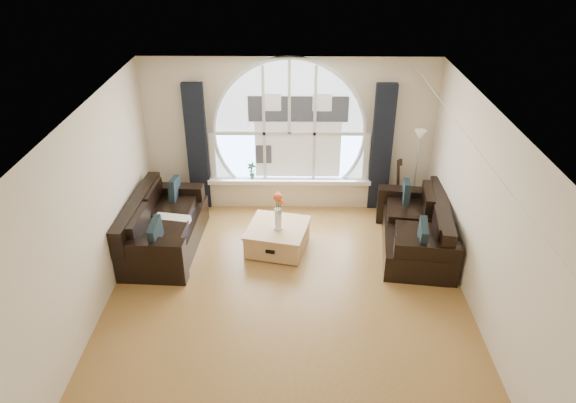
# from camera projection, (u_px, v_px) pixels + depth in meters

# --- Properties ---
(ground) EXTENTS (5.00, 5.50, 0.01)m
(ground) POSITION_uv_depth(u_px,v_px,m) (287.00, 298.00, 7.40)
(ground) COLOR brown
(ground) RESTS_ON ground
(ceiling) EXTENTS (5.00, 5.50, 0.01)m
(ceiling) POSITION_uv_depth(u_px,v_px,m) (287.00, 114.00, 6.10)
(ceiling) COLOR silver
(ceiling) RESTS_ON ground
(wall_back) EXTENTS (5.00, 0.01, 2.70)m
(wall_back) POSITION_uv_depth(u_px,v_px,m) (289.00, 135.00, 9.16)
(wall_back) COLOR beige
(wall_back) RESTS_ON ground
(wall_front) EXTENTS (5.00, 0.01, 2.70)m
(wall_front) POSITION_uv_depth(u_px,v_px,m) (282.00, 384.00, 4.34)
(wall_front) COLOR beige
(wall_front) RESTS_ON ground
(wall_left) EXTENTS (0.01, 5.50, 2.70)m
(wall_left) POSITION_uv_depth(u_px,v_px,m) (93.00, 214.00, 6.78)
(wall_left) COLOR beige
(wall_left) RESTS_ON ground
(wall_right) EXTENTS (0.01, 5.50, 2.70)m
(wall_right) POSITION_uv_depth(u_px,v_px,m) (483.00, 216.00, 6.72)
(wall_right) COLOR beige
(wall_right) RESTS_ON ground
(attic_slope) EXTENTS (0.92, 5.50, 0.72)m
(attic_slope) POSITION_uv_depth(u_px,v_px,m) (473.00, 143.00, 6.24)
(attic_slope) COLOR silver
(attic_slope) RESTS_ON ground
(arched_window) EXTENTS (2.60, 0.06, 2.15)m
(arched_window) POSITION_uv_depth(u_px,v_px,m) (289.00, 120.00, 9.00)
(arched_window) COLOR silver
(arched_window) RESTS_ON wall_back
(window_sill) EXTENTS (2.90, 0.22, 0.08)m
(window_sill) POSITION_uv_depth(u_px,v_px,m) (289.00, 181.00, 9.47)
(window_sill) COLOR white
(window_sill) RESTS_ON wall_back
(window_frame) EXTENTS (2.76, 0.08, 2.15)m
(window_frame) POSITION_uv_depth(u_px,v_px,m) (289.00, 121.00, 8.97)
(window_frame) COLOR white
(window_frame) RESTS_ON wall_back
(neighbor_house) EXTENTS (1.70, 0.02, 1.50)m
(neighbor_house) POSITION_uv_depth(u_px,v_px,m) (298.00, 128.00, 9.04)
(neighbor_house) COLOR silver
(neighbor_house) RESTS_ON wall_back
(curtain_left) EXTENTS (0.35, 0.12, 2.30)m
(curtain_left) POSITION_uv_depth(u_px,v_px,m) (197.00, 148.00, 9.16)
(curtain_left) COLOR black
(curtain_left) RESTS_ON ground
(curtain_right) EXTENTS (0.35, 0.12, 2.30)m
(curtain_right) POSITION_uv_depth(u_px,v_px,m) (382.00, 149.00, 9.13)
(curtain_right) COLOR black
(curtain_right) RESTS_ON ground
(sofa_left) EXTENTS (1.08, 2.01, 0.87)m
(sofa_left) POSITION_uv_depth(u_px,v_px,m) (165.00, 226.00, 8.33)
(sofa_left) COLOR black
(sofa_left) RESTS_ON ground
(sofa_right) EXTENTS (1.19, 2.00, 0.84)m
(sofa_right) POSITION_uv_depth(u_px,v_px,m) (415.00, 227.00, 8.29)
(sofa_right) COLOR black
(sofa_right) RESTS_ON ground
(coffee_chest) EXTENTS (1.09, 1.09, 0.44)m
(coffee_chest) POSITION_uv_depth(u_px,v_px,m) (278.00, 236.00, 8.39)
(coffee_chest) COLOR tan
(coffee_chest) RESTS_ON ground
(throw_blanket) EXTENTS (0.64, 0.64, 0.10)m
(throw_blanket) POSITION_uv_depth(u_px,v_px,m) (168.00, 226.00, 8.13)
(throw_blanket) COLOR silver
(throw_blanket) RESTS_ON sofa_left
(vase_flowers) EXTENTS (0.24, 0.24, 0.70)m
(vase_flowers) POSITION_uv_depth(u_px,v_px,m) (278.00, 207.00, 8.07)
(vase_flowers) COLOR white
(vase_flowers) RESTS_ON coffee_chest
(floor_lamp) EXTENTS (0.24, 0.24, 1.60)m
(floor_lamp) POSITION_uv_depth(u_px,v_px,m) (415.00, 174.00, 9.04)
(floor_lamp) COLOR #B2B2B2
(floor_lamp) RESTS_ON ground
(guitar) EXTENTS (0.40, 0.31, 1.06)m
(guitar) POSITION_uv_depth(u_px,v_px,m) (397.00, 184.00, 9.32)
(guitar) COLOR brown
(guitar) RESTS_ON ground
(potted_plant) EXTENTS (0.19, 0.17, 0.30)m
(potted_plant) POSITION_uv_depth(u_px,v_px,m) (252.00, 171.00, 9.39)
(potted_plant) COLOR #1E6023
(potted_plant) RESTS_ON window_sill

